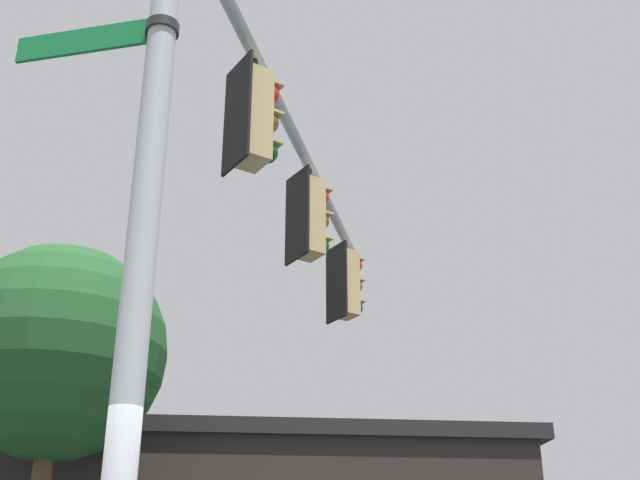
% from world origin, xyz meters
% --- Properties ---
extents(signal_pole, '(0.21, 0.21, 7.38)m').
position_xyz_m(signal_pole, '(0.00, 0.00, 3.69)').
color(signal_pole, '#ADB2B7').
rests_on(signal_pole, ground).
extents(mast_arm, '(5.85, 6.06, 0.15)m').
position_xyz_m(mast_arm, '(-2.87, 2.98, 6.70)').
color(mast_arm, '#ADB2B7').
extents(traffic_light_nearest_pole, '(0.54, 0.49, 1.31)m').
position_xyz_m(traffic_light_nearest_pole, '(-1.53, 1.60, 5.93)').
color(traffic_light_nearest_pole, black).
extents(traffic_light_mid_inner, '(0.54, 0.49, 1.31)m').
position_xyz_m(traffic_light_mid_inner, '(-3.22, 3.36, 5.93)').
color(traffic_light_mid_inner, black).
extents(traffic_light_mid_outer, '(0.54, 0.49, 1.31)m').
position_xyz_m(traffic_light_mid_outer, '(-4.91, 5.11, 5.93)').
color(traffic_light_mid_outer, black).
extents(street_name_sign, '(1.00, 0.97, 0.22)m').
position_xyz_m(street_name_sign, '(-0.29, -0.28, 5.34)').
color(street_name_sign, '#147238').
extents(tree_by_storefront, '(3.65, 3.65, 7.12)m').
position_xyz_m(tree_by_storefront, '(-8.81, 1.90, 5.27)').
color(tree_by_storefront, '#4C3823').
rests_on(tree_by_storefront, ground).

